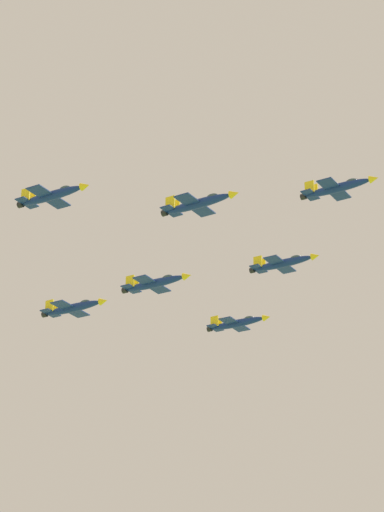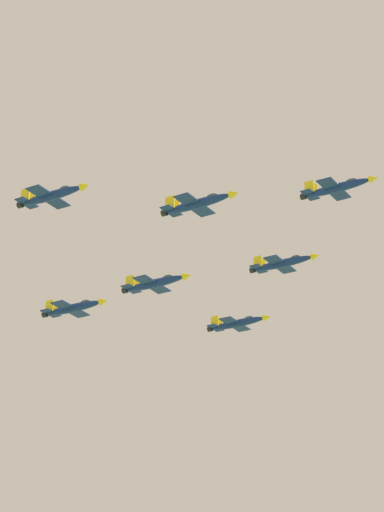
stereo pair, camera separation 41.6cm
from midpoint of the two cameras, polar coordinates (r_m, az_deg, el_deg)
jet_lead at (r=200.66m, az=7.35°, el=3.42°), size 9.13×13.55×3.09m
jet_left_wingman at (r=219.08m, az=4.63°, el=-0.35°), size 9.18×13.64×3.10m
jet_right_wingman at (r=193.09m, az=0.36°, el=2.66°), size 9.42×13.94×3.19m
jet_left_outer at (r=238.94m, az=2.35°, el=-3.38°), size 9.27×13.76×3.14m
jet_right_outer at (r=190.64m, az=-6.99°, el=3.03°), size 9.11×13.52×3.08m
jet_slot_rear at (r=212.45m, az=-1.81°, el=-1.36°), size 9.37×13.92×3.17m
jet_trailing at (r=222.06m, az=-5.91°, el=-2.59°), size 9.54×14.17×3.22m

